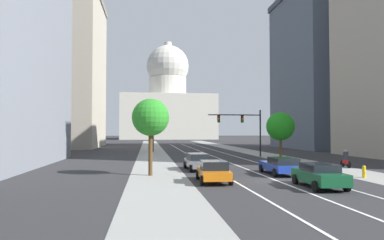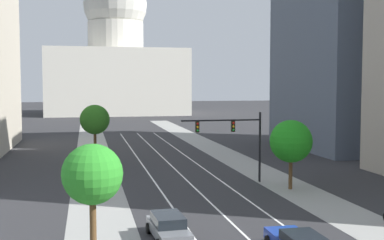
{
  "view_description": "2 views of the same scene",
  "coord_description": "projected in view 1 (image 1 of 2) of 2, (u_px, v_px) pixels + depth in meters",
  "views": [
    {
      "loc": [
        -8.91,
        -22.82,
        3.44
      ],
      "look_at": [
        -2.03,
        30.81,
        5.17
      ],
      "focal_mm": 32.54,
      "sensor_mm": 36.0,
      "label": 1
    },
    {
      "loc": [
        -8.91,
        -19.41,
        8.76
      ],
      "look_at": [
        2.39,
        33.71,
        4.89
      ],
      "focal_mm": 46.68,
      "sensor_mm": 36.0,
      "label": 2
    }
  ],
  "objects": [
    {
      "name": "lane_stripe_right",
      "position": [
        233.0,
        156.0,
        48.81
      ],
      "size": [
        0.16,
        90.0,
        0.01
      ],
      "primitive_type": "cube",
      "color": "white",
      "rests_on": "ground"
    },
    {
      "name": "car_blue",
      "position": [
        280.0,
        165.0,
        27.43
      ],
      "size": [
        2.11,
        4.77,
        1.4
      ],
      "rotation": [
        0.0,
        0.0,
        1.56
      ],
      "color": "#1E389E",
      "rests_on": "ground"
    },
    {
      "name": "car_gray",
      "position": [
        198.0,
        161.0,
        30.82
      ],
      "size": [
        2.15,
        4.73,
        1.46
      ],
      "rotation": [
        0.0,
        0.0,
        1.62
      ],
      "color": "slate",
      "rests_on": "ground"
    },
    {
      "name": "cyclist",
      "position": [
        346.0,
        159.0,
        32.72
      ],
      "size": [
        0.37,
        1.7,
        1.72
      ],
      "rotation": [
        0.0,
        0.0,
        1.59
      ],
      "color": "black",
      "rests_on": "ground"
    },
    {
      "name": "car_orange",
      "position": [
        213.0,
        171.0,
        23.38
      ],
      "size": [
        2.19,
        4.3,
        1.45
      ],
      "rotation": [
        0.0,
        0.0,
        1.53
      ],
      "color": "orange",
      "rests_on": "ground"
    },
    {
      "name": "sidewalk_right",
      "position": [
        248.0,
        151.0,
        59.37
      ],
      "size": [
        4.26,
        130.0,
        0.01
      ],
      "primitive_type": "cube",
      "color": "gray",
      "rests_on": "ground"
    },
    {
      "name": "ground_plane",
      "position": [
        197.0,
        150.0,
        63.3
      ],
      "size": [
        400.0,
        400.0,
        0.0
      ],
      "primitive_type": "plane",
      "color": "#2B2B2D"
    },
    {
      "name": "lane_stripe_center",
      "position": [
        212.0,
        156.0,
        48.43
      ],
      "size": [
        0.16,
        90.0,
        0.01
      ],
      "primitive_type": "cube",
      "color": "white",
      "rests_on": "ground"
    },
    {
      "name": "street_tree_near_left",
      "position": [
        151.0,
        118.0,
        27.06
      ],
      "size": [
        2.91,
        2.91,
        5.97
      ],
      "color": "#51381E",
      "rests_on": "ground"
    },
    {
      "name": "sidewalk_left",
      "position": [
        152.0,
        152.0,
        57.31
      ],
      "size": [
        4.26,
        130.0,
        0.01
      ],
      "primitive_type": "cube",
      "color": "gray",
      "rests_on": "ground"
    },
    {
      "name": "office_tower_far_right",
      "position": [
        333.0,
        69.0,
        70.61
      ],
      "size": [
        19.61,
        21.75,
        31.92
      ],
      "color": "#4C5666",
      "rests_on": "ground"
    },
    {
      "name": "car_green",
      "position": [
        319.0,
        175.0,
        21.17
      ],
      "size": [
        2.19,
        4.47,
        1.46
      ],
      "rotation": [
        0.0,
        0.0,
        1.53
      ],
      "color": "#14512D",
      "rests_on": "ground"
    },
    {
      "name": "lane_stripe_left",
      "position": [
        190.0,
        156.0,
        48.05
      ],
      "size": [
        0.16,
        90.0,
        0.01
      ],
      "primitive_type": "cube",
      "color": "white",
      "rests_on": "ground"
    },
    {
      "name": "street_tree_near_right",
      "position": [
        280.0,
        126.0,
        43.81
      ],
      "size": [
        3.56,
        3.56,
        5.83
      ],
      "color": "#51381E",
      "rests_on": "ground"
    },
    {
      "name": "office_tower_far_left",
      "position": [
        63.0,
        71.0,
        73.13
      ],
      "size": [
        15.93,
        21.88,
        32.21
      ],
      "color": "#B7AD99",
      "rests_on": "ground"
    },
    {
      "name": "traffic_signal_mast",
      "position": [
        244.0,
        124.0,
        46.84
      ],
      "size": [
        7.28,
        0.39,
        6.31
      ],
      "color": "black",
      "rests_on": "ground"
    },
    {
      "name": "street_tree_mid_left",
      "position": [
        153.0,
        122.0,
        58.39
      ],
      "size": [
        3.24,
        3.24,
        6.56
      ],
      "color": "#51381E",
      "rests_on": "ground"
    },
    {
      "name": "capitol_building",
      "position": [
        168.0,
        104.0,
        154.74
      ],
      "size": [
        40.02,
        29.49,
        43.19
      ],
      "color": "beige",
      "rests_on": "ground"
    },
    {
      "name": "fire_hydrant",
      "position": [
        364.0,
        171.0,
        25.62
      ],
      "size": [
        0.26,
        0.35,
        0.91
      ],
      "color": "yellow",
      "rests_on": "ground"
    }
  ]
}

